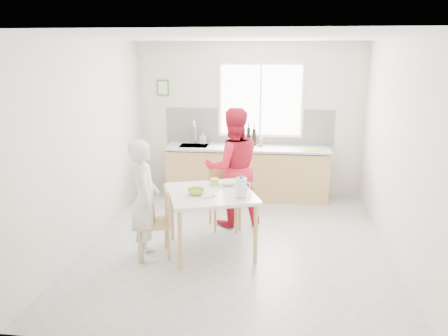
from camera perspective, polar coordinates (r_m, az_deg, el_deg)
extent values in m
plane|color=#B7B7B2|center=(6.06, 1.69, -9.71)|extent=(4.50, 4.50, 0.00)
plane|color=silver|center=(7.84, 3.29, 6.32)|extent=(4.00, 0.00, 4.00)
plane|color=silver|center=(3.48, -1.56, -4.92)|extent=(4.00, 0.00, 4.00)
plane|color=silver|center=(6.13, -17.18, 3.22)|extent=(0.00, 4.50, 4.50)
plane|color=silver|center=(5.81, 21.87, 2.17)|extent=(0.00, 4.50, 4.50)
plane|color=white|center=(5.50, 1.92, 16.74)|extent=(4.50, 4.50, 0.00)
cube|color=white|center=(7.77, 4.81, 8.81)|extent=(1.50, 0.03, 1.30)
cube|color=white|center=(7.75, 4.81, 8.80)|extent=(1.40, 0.02, 1.20)
cube|color=white|center=(7.74, 4.80, 8.79)|extent=(0.03, 0.03, 1.20)
cube|color=white|center=(7.85, 3.27, 5.40)|extent=(3.00, 0.02, 0.65)
cube|color=#3B823B|center=(8.00, -7.98, 10.35)|extent=(0.22, 0.02, 0.28)
cube|color=beige|center=(7.99, -8.00, 10.34)|extent=(0.16, 0.01, 0.22)
cube|color=tan|center=(7.74, 3.04, -0.77)|extent=(2.80, 0.60, 0.86)
cube|color=#3F3326|center=(7.85, 3.01, -3.44)|extent=(2.80, 0.54, 0.10)
cube|color=silver|center=(7.62, 3.09, 2.63)|extent=(2.84, 0.64, 0.04)
cube|color=#A5A5AA|center=(7.74, -3.95, 2.85)|extent=(0.50, 0.40, 0.03)
cylinder|color=silver|center=(7.86, -3.76, 4.48)|extent=(0.02, 0.02, 0.36)
torus|color=silver|center=(7.76, -3.87, 5.69)|extent=(0.02, 0.18, 0.18)
cube|color=white|center=(5.55, -1.71, -3.36)|extent=(1.34, 1.34, 0.04)
cylinder|color=tan|center=(5.21, -5.74, -9.57)|extent=(0.05, 0.05, 0.74)
cylinder|color=tan|center=(6.06, -6.82, -6.00)|extent=(0.05, 0.05, 0.74)
cylinder|color=tan|center=(5.39, 4.14, -8.70)|extent=(0.05, 0.05, 0.74)
cylinder|color=tan|center=(6.21, 1.70, -5.37)|extent=(0.05, 0.05, 0.74)
cube|color=tan|center=(5.59, -9.32, -7.16)|extent=(0.53, 0.53, 0.04)
cube|color=tan|center=(5.51, -7.47, -4.76)|extent=(0.16, 0.38, 0.43)
cylinder|color=tan|center=(5.83, -11.09, -8.73)|extent=(0.04, 0.04, 0.42)
cylinder|color=tan|center=(5.51, -10.97, -10.19)|extent=(0.04, 0.04, 0.42)
cylinder|color=tan|center=(5.85, -7.58, -8.51)|extent=(0.04, 0.04, 0.42)
cylinder|color=tan|center=(5.53, -7.24, -9.95)|extent=(0.04, 0.04, 0.42)
cube|color=tan|center=(6.42, 0.11, -3.81)|extent=(0.55, 0.55, 0.04)
cube|color=tan|center=(6.52, -0.27, -1.21)|extent=(0.40, 0.17, 0.45)
cylinder|color=tan|center=(6.29, -1.17, -6.54)|extent=(0.04, 0.04, 0.44)
cylinder|color=tan|center=(6.37, 2.11, -6.27)|extent=(0.04, 0.04, 0.44)
cylinder|color=tan|center=(6.63, -1.81, -5.39)|extent=(0.04, 0.04, 0.44)
cylinder|color=tan|center=(6.71, 1.30, -5.15)|extent=(0.04, 0.04, 0.44)
imported|color=white|center=(5.47, -10.30, -4.15)|extent=(0.53, 0.64, 1.52)
imported|color=red|center=(6.42, 1.17, 0.08)|extent=(1.03, 0.91, 1.76)
imported|color=#9CBE2B|center=(5.45, -3.68, -3.11)|extent=(0.28, 0.28, 0.07)
imported|color=white|center=(5.83, 0.71, -1.94)|extent=(0.29, 0.29, 0.06)
cylinder|color=white|center=(5.31, 2.24, -2.50)|extent=(0.14, 0.14, 0.22)
cylinder|color=blue|center=(5.28, 2.26, -1.25)|extent=(0.05, 0.05, 0.03)
torus|color=white|center=(5.30, 3.00, -2.33)|extent=(0.11, 0.06, 0.11)
cube|color=#B3DA32|center=(5.81, -1.28, -1.82)|extent=(0.13, 0.13, 0.09)
cylinder|color=#A5A5AA|center=(5.32, -2.11, -3.83)|extent=(0.13, 0.11, 0.01)
cube|color=#A4C72E|center=(7.52, 11.32, 2.38)|extent=(0.39, 0.31, 0.01)
cylinder|color=black|center=(7.73, 3.21, 4.17)|extent=(0.07, 0.07, 0.32)
cylinder|color=black|center=(7.71, 3.95, 4.05)|extent=(0.07, 0.07, 0.30)
cylinder|color=#946220|center=(7.63, 4.84, 3.37)|extent=(0.06, 0.06, 0.16)
imported|color=#999999|center=(7.88, -2.77, 3.94)|extent=(0.11, 0.11, 0.20)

